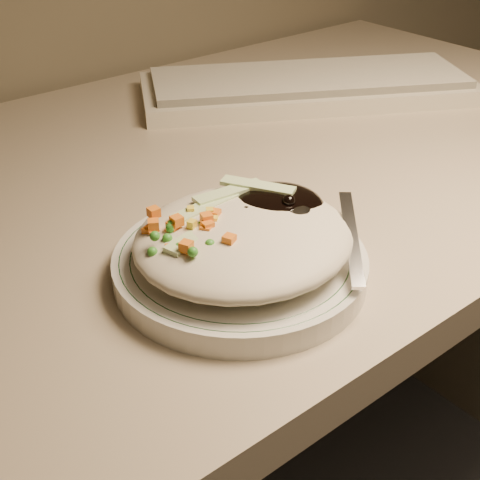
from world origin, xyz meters
TOP-DOWN VIEW (x-y plane):
  - desk at (0.00, 1.38)m, footprint 1.40×0.70m
  - plate at (-0.06, 1.18)m, footprint 0.22×0.22m
  - plate_rim at (-0.06, 1.18)m, footprint 0.21×0.21m
  - meal at (-0.06, 1.18)m, footprint 0.21×0.19m
  - keyboard at (0.30, 1.47)m, footprint 0.50×0.38m

SIDE VIEW (x-z plane):
  - desk at x=0.00m, z-range 0.17..0.91m
  - plate at x=-0.06m, z-range 0.74..0.76m
  - keyboard at x=0.30m, z-range 0.74..0.77m
  - plate_rim at x=-0.06m, z-range 0.76..0.76m
  - meal at x=-0.06m, z-range 0.76..0.81m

